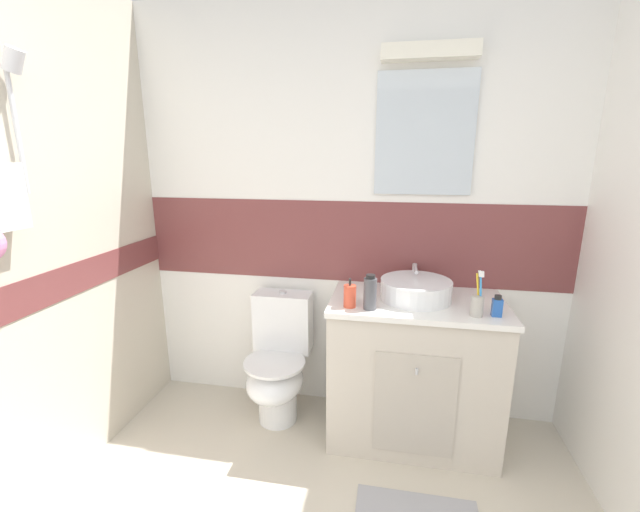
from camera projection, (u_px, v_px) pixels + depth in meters
The scene contains 8 objects.
wall_back_tiled at pixel (350, 215), 2.47m from camera, with size 3.20×0.20×2.50m.
vanity_cabinet at pixel (413, 369), 2.29m from camera, with size 0.94×0.56×0.85m.
sink_basin at pixel (416, 289), 2.19m from camera, with size 0.38×0.43×0.15m.
toilet at pixel (278, 363), 2.48m from camera, with size 0.37×0.50×0.80m.
toothbrush_cup at pixel (477, 304), 1.95m from camera, with size 0.06×0.06×0.23m.
soap_dispenser at pixel (350, 296), 2.07m from camera, with size 0.06×0.06×0.16m.
perfume_flask_small at pixel (497, 307), 1.95m from camera, with size 0.05×0.03×0.11m.
shampoo_bottle_tall at pixel (370, 293), 2.03m from camera, with size 0.07×0.07×0.18m.
Camera 1 is at (0.27, 0.00, 1.62)m, focal length 22.49 mm.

